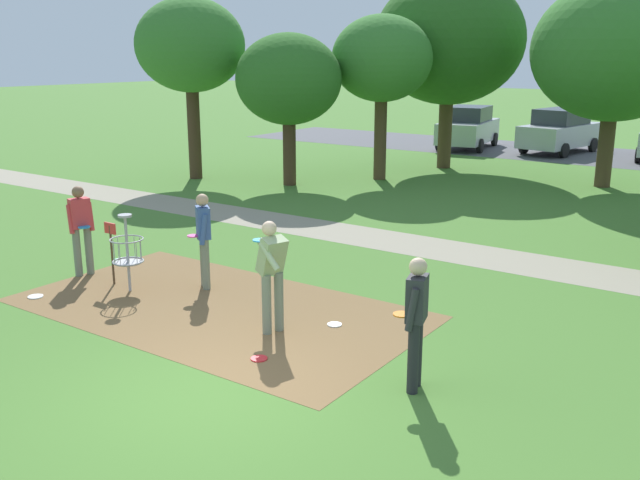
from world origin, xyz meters
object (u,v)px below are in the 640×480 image
(frisbee_far_left, at_px, (259,359))
(tree_mid_center, at_px, (449,40))
(player_throwing, at_px, (204,235))
(frisbee_near_basket, at_px, (117,260))
(player_waiting_left, at_px, (416,316))
(tree_far_left, at_px, (616,51))
(disc_golf_basket, at_px, (125,249))
(tree_mid_right, at_px, (289,80))
(tree_mid_left, at_px, (382,60))
(frisbee_mid_grass, at_px, (36,297))
(tree_near_left, at_px, (190,46))
(parked_car_center_left, at_px, (560,131))
(frisbee_by_tee, at_px, (335,325))
(parked_car_leftmost, at_px, (468,127))
(player_waiting_right, at_px, (81,225))
(player_foreground_watching, at_px, (272,269))

(frisbee_far_left, height_order, tree_mid_center, tree_mid_center)
(player_throwing, distance_m, frisbee_near_basket, 2.85)
(player_waiting_left, relative_size, tree_far_left, 0.27)
(disc_golf_basket, xyz_separation_m, tree_far_left, (4.32, 15.38, 3.41))
(disc_golf_basket, distance_m, frisbee_far_left, 3.96)
(player_waiting_left, height_order, tree_mid_right, tree_mid_right)
(tree_mid_left, xyz_separation_m, tree_mid_center, (0.69, 3.50, 0.65))
(frisbee_near_basket, xyz_separation_m, frisbee_mid_grass, (0.64, -2.30, 0.00))
(disc_golf_basket, height_order, tree_far_left, tree_far_left)
(tree_near_left, distance_m, tree_mid_left, 6.20)
(tree_mid_left, bearing_deg, parked_car_center_left, 73.51)
(frisbee_near_basket, bearing_deg, player_waiting_left, -12.15)
(frisbee_by_tee, bearing_deg, frisbee_far_left, -95.22)
(frisbee_far_left, bearing_deg, player_waiting_left, 11.39)
(frisbee_mid_grass, bearing_deg, tree_mid_right, 104.86)
(disc_golf_basket, height_order, tree_mid_center, tree_mid_center)
(parked_car_leftmost, bearing_deg, disc_golf_basket, -82.13)
(parked_car_leftmost, bearing_deg, tree_near_left, -108.99)
(tree_near_left, bearing_deg, frisbee_near_basket, -54.76)
(player_waiting_right, distance_m, frisbee_mid_grass, 1.66)
(player_throwing, xyz_separation_m, tree_mid_right, (-4.99, 9.06, 2.32))
(player_waiting_right, relative_size, frisbee_mid_grass, 6.59)
(parked_car_leftmost, bearing_deg, tree_mid_center, -74.92)
(disc_golf_basket, relative_size, frisbee_mid_grass, 5.35)
(player_waiting_right, bearing_deg, frisbee_by_tee, 6.11)
(player_waiting_right, xyz_separation_m, tree_far_left, (5.72, 15.24, 3.19))
(player_throwing, distance_m, tree_mid_right, 10.61)
(player_foreground_watching, xyz_separation_m, player_throwing, (-2.30, 0.95, -0.02))
(player_throwing, distance_m, tree_near_left, 12.20)
(disc_golf_basket, xyz_separation_m, tree_mid_left, (-2.16, 12.55, 3.13))
(tree_near_left, height_order, parked_car_leftmost, tree_near_left)
(player_foreground_watching, relative_size, player_throwing, 1.00)
(disc_golf_basket, height_order, tree_near_left, tree_near_left)
(disc_golf_basket, height_order, frisbee_by_tee, disc_golf_basket)
(player_foreground_watching, relative_size, frisbee_mid_grass, 6.59)
(player_waiting_left, xyz_separation_m, tree_far_left, (-1.61, 15.88, 3.19))
(frisbee_far_left, xyz_separation_m, parked_car_center_left, (-2.99, 23.48, 0.91))
(tree_mid_left, relative_size, parked_car_center_left, 1.19)
(frisbee_mid_grass, xyz_separation_m, tree_mid_left, (-1.13, 13.71, 3.88))
(player_waiting_left, bearing_deg, tree_far_left, 95.79)
(tree_mid_left, bearing_deg, disc_golf_basket, -80.22)
(tree_near_left, relative_size, tree_mid_center, 0.86)
(frisbee_by_tee, xyz_separation_m, tree_far_left, (0.39, 14.67, 4.15))
(frisbee_mid_grass, bearing_deg, parked_car_center_left, 85.60)
(player_throwing, bearing_deg, frisbee_mid_grass, -134.51)
(player_waiting_left, relative_size, tree_mid_left, 0.32)
(frisbee_by_tee, bearing_deg, parked_car_leftmost, 108.25)
(frisbee_by_tee, height_order, parked_car_leftmost, parked_car_leftmost)
(tree_mid_center, relative_size, parked_car_center_left, 1.53)
(frisbee_mid_grass, bearing_deg, frisbee_far_left, 2.72)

